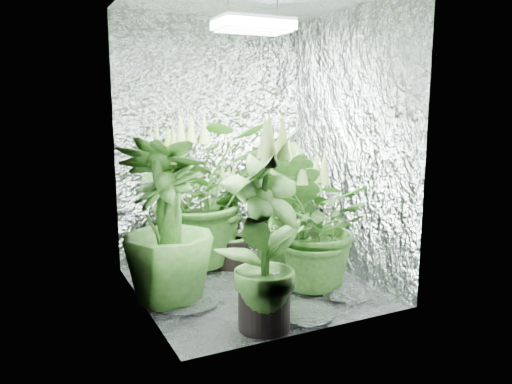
{
  "coord_description": "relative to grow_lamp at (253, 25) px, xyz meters",
  "views": [
    {
      "loc": [
        -1.49,
        -3.11,
        1.31
      ],
      "look_at": [
        0.02,
        0.0,
        0.7
      ],
      "focal_mm": 35.0,
      "sensor_mm": 36.0,
      "label": 1
    }
  ],
  "objects": [
    {
      "name": "ground",
      "position": [
        0.0,
        0.0,
        -1.83
      ],
      "size": [
        1.6,
        1.6,
        0.0
      ],
      "primitive_type": "plane",
      "color": "silver",
      "rests_on": "ground"
    },
    {
      "name": "walls",
      "position": [
        0.0,
        0.0,
        -0.83
      ],
      "size": [
        1.62,
        1.62,
        2.0
      ],
      "color": "silver",
      "rests_on": "ground"
    },
    {
      "name": "grow_lamp",
      "position": [
        0.0,
        0.0,
        0.0
      ],
      "size": [
        0.5,
        0.3,
        0.22
      ],
      "color": "gray",
      "rests_on": "ceiling"
    },
    {
      "name": "plant_a",
      "position": [
        -0.18,
        0.61,
        -1.23
      ],
      "size": [
        1.11,
        1.11,
        1.25
      ],
      "rotation": [
        0.0,
        0.0,
        0.08
      ],
      "color": "black",
      "rests_on": "ground"
    },
    {
      "name": "plant_b",
      "position": [
        0.03,
        0.48,
        -1.44
      ],
      "size": [
        0.56,
        0.56,
        0.86
      ],
      "rotation": [
        0.0,
        0.0,
        1.02
      ],
      "color": "black",
      "rests_on": "ground"
    },
    {
      "name": "plant_c",
      "position": [
        0.51,
        0.57,
        -1.34
      ],
      "size": [
        0.56,
        0.56,
        1.05
      ],
      "rotation": [
        0.0,
        0.0,
        1.62
      ],
      "color": "black",
      "rests_on": "ground"
    },
    {
      "name": "plant_d",
      "position": [
        -0.64,
        -0.03,
        -1.27
      ],
      "size": [
        0.83,
        0.83,
        1.19
      ],
      "rotation": [
        0.0,
        0.0,
        2.62
      ],
      "color": "black",
      "rests_on": "ground"
    },
    {
      "name": "plant_e",
      "position": [
        0.36,
        -0.26,
        -1.36
      ],
      "size": [
        1.12,
        1.12,
        0.99
      ],
      "rotation": [
        0.0,
        0.0,
        3.7
      ],
      "color": "black",
      "rests_on": "ground"
    },
    {
      "name": "plant_f",
      "position": [
        -0.24,
        -0.64,
        -1.24
      ],
      "size": [
        0.86,
        0.86,
        1.27
      ],
      "rotation": [
        0.0,
        0.0,
        4.04
      ],
      "color": "black",
      "rests_on": "ground"
    },
    {
      "name": "plant_g",
      "position": [
        0.23,
        -0.06,
        -1.34
      ],
      "size": [
        0.71,
        0.71,
        1.05
      ],
      "rotation": [
        0.0,
        0.0,
        5.19
      ],
      "color": "black",
      "rests_on": "ground"
    },
    {
      "name": "circulation_fan",
      "position": [
        0.59,
        0.48,
        -1.66
      ],
      "size": [
        0.18,
        0.33,
        0.39
      ],
      "rotation": [
        0.0,
        0.0,
        0.22
      ],
      "color": "black",
      "rests_on": "ground"
    },
    {
      "name": "plant_label",
      "position": [
        -0.17,
        -0.67,
        -1.53
      ],
      "size": [
        0.06,
        0.04,
        0.09
      ],
      "primitive_type": "cube",
      "rotation": [
        -0.21,
        0.0,
        0.35
      ],
      "color": "white",
      "rests_on": "plant_f"
    }
  ]
}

